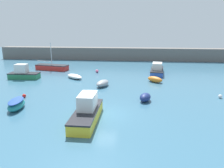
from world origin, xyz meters
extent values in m
cube|color=#38667F|center=(0.00, 0.00, -0.10)|extent=(120.00, 120.00, 0.20)
cube|color=#66605B|center=(0.00, 33.06, 1.43)|extent=(58.31, 2.71, 2.86)
ellipsoid|color=white|center=(-6.27, 13.37, 0.32)|extent=(3.38, 3.23, 0.63)
ellipsoid|color=navy|center=(3.98, 3.88, 0.43)|extent=(1.59, 2.05, 0.87)
cube|color=red|center=(-12.14, 19.52, 0.42)|extent=(6.07, 2.89, 0.84)
cube|color=black|center=(-12.14, 19.52, 0.90)|extent=(6.20, 2.94, 0.12)
cylinder|color=silver|center=(-12.14, 19.52, 2.89)|extent=(0.11, 0.11, 4.09)
cylinder|color=silver|center=(-13.63, 19.81, 1.57)|extent=(3.00, 0.66, 0.09)
cube|color=#287A4C|center=(-13.86, 12.52, 0.38)|extent=(4.47, 1.88, 0.76)
cube|color=black|center=(-13.86, 12.52, 0.82)|extent=(4.56, 1.92, 0.12)
cube|color=silver|center=(-14.20, 12.51, 1.48)|extent=(1.76, 1.33, 1.44)
cube|color=#2D56B7|center=(6.53, 17.95, 0.37)|extent=(2.66, 6.16, 0.75)
cube|color=black|center=(6.53, 17.95, 0.81)|extent=(2.71, 6.28, 0.12)
cube|color=silver|center=(6.48, 17.50, 1.35)|extent=(1.77, 2.44, 1.20)
ellipsoid|color=orange|center=(5.72, 12.28, 0.41)|extent=(2.47, 2.36, 0.82)
ellipsoid|color=gray|center=(-1.36, 9.29, 0.42)|extent=(1.99, 2.88, 0.84)
ellipsoid|color=teal|center=(-8.42, 0.39, 0.38)|extent=(1.83, 3.17, 0.77)
ellipsoid|color=#23479E|center=(-8.42, 0.39, 0.82)|extent=(1.65, 2.85, 0.24)
cube|color=yellow|center=(-1.11, -1.63, 0.42)|extent=(1.82, 5.85, 0.85)
cube|color=black|center=(-1.11, -1.63, 0.91)|extent=(1.86, 5.96, 0.12)
cube|color=silver|center=(-1.11, -1.20, 1.54)|extent=(1.35, 2.29, 1.39)
sphere|color=#EA668C|center=(-3.58, 17.91, 0.26)|extent=(0.53, 0.53, 0.53)
sphere|color=red|center=(-9.39, 3.74, 0.20)|extent=(0.41, 0.41, 0.41)
sphere|color=white|center=(12.28, 5.77, 0.21)|extent=(0.41, 0.41, 0.41)
camera|label=1|loc=(2.73, -18.28, 7.70)|focal=35.00mm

